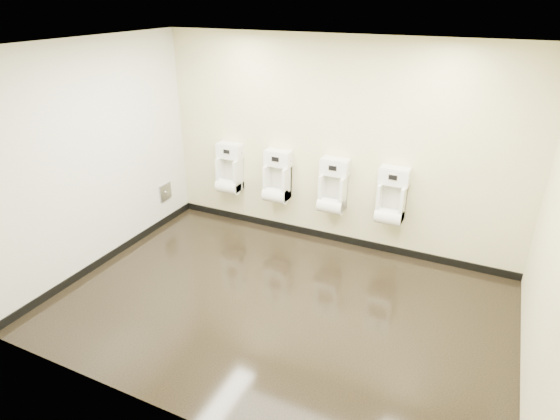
% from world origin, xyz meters
% --- Properties ---
extents(ground, '(5.00, 3.50, 0.00)m').
position_xyz_m(ground, '(0.00, 0.00, 0.00)').
color(ground, black).
rests_on(ground, ground).
extents(ceiling, '(5.00, 3.50, 0.00)m').
position_xyz_m(ceiling, '(0.00, 0.00, 2.80)').
color(ceiling, silver).
extents(back_wall, '(5.00, 0.02, 2.80)m').
position_xyz_m(back_wall, '(0.00, 1.75, 1.40)').
color(back_wall, beige).
rests_on(back_wall, ground).
extents(front_wall, '(5.00, 0.02, 2.80)m').
position_xyz_m(front_wall, '(0.00, -1.75, 1.40)').
color(front_wall, beige).
rests_on(front_wall, ground).
extents(left_wall, '(0.02, 3.50, 2.80)m').
position_xyz_m(left_wall, '(-2.50, 0.00, 1.40)').
color(left_wall, beige).
rests_on(left_wall, ground).
extents(right_wall, '(0.02, 3.50, 2.80)m').
position_xyz_m(right_wall, '(2.50, 0.00, 1.40)').
color(right_wall, beige).
rests_on(right_wall, ground).
extents(tile_overlay_left, '(0.01, 3.50, 2.80)m').
position_xyz_m(tile_overlay_left, '(-2.50, 0.00, 1.40)').
color(tile_overlay_left, white).
rests_on(tile_overlay_left, ground).
extents(skirting_back, '(5.00, 0.02, 0.10)m').
position_xyz_m(skirting_back, '(0.00, 1.74, 0.05)').
color(skirting_back, black).
rests_on(skirting_back, ground).
extents(skirting_left, '(0.02, 3.50, 0.10)m').
position_xyz_m(skirting_left, '(-2.49, 0.00, 0.05)').
color(skirting_left, black).
rests_on(skirting_left, ground).
extents(access_panel, '(0.04, 0.25, 0.25)m').
position_xyz_m(access_panel, '(-2.48, 1.20, 0.50)').
color(access_panel, '#9E9EA3').
rests_on(access_panel, left_wall).
extents(urinal_0, '(0.39, 0.29, 0.73)m').
position_xyz_m(urinal_0, '(-1.59, 1.62, 0.82)').
color(urinal_0, white).
rests_on(urinal_0, back_wall).
extents(urinal_1, '(0.39, 0.29, 0.73)m').
position_xyz_m(urinal_1, '(-0.80, 1.62, 0.82)').
color(urinal_1, white).
rests_on(urinal_1, back_wall).
extents(urinal_2, '(0.39, 0.29, 0.73)m').
position_xyz_m(urinal_2, '(0.03, 1.62, 0.82)').
color(urinal_2, white).
rests_on(urinal_2, back_wall).
extents(urinal_3, '(0.39, 0.29, 0.73)m').
position_xyz_m(urinal_3, '(0.82, 1.62, 0.82)').
color(urinal_3, white).
rests_on(urinal_3, back_wall).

